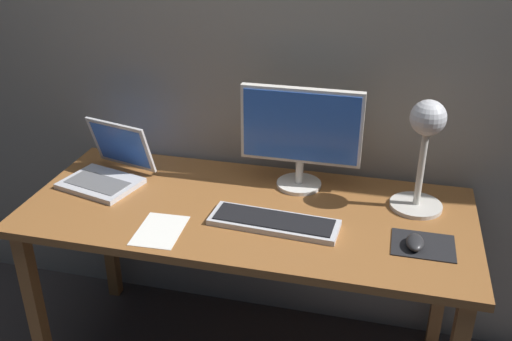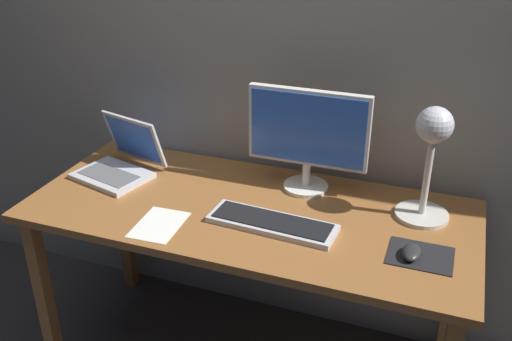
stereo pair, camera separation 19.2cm
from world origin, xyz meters
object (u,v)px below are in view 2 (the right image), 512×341
(keyboard_main, at_px, (272,223))
(desk_lamp, at_px, (431,148))
(laptop, at_px, (123,158))
(mouse, at_px, (411,252))
(monitor, at_px, (308,134))

(keyboard_main, height_order, desk_lamp, desk_lamp)
(laptop, bearing_deg, desk_lamp, 2.90)
(laptop, relative_size, mouse, 3.54)
(keyboard_main, xyz_separation_m, laptop, (-0.69, 0.18, 0.05))
(laptop, distance_m, mouse, 1.18)
(laptop, bearing_deg, mouse, -10.13)
(keyboard_main, bearing_deg, laptop, 165.32)
(monitor, relative_size, keyboard_main, 1.00)
(keyboard_main, xyz_separation_m, mouse, (0.46, -0.03, 0.01))
(monitor, height_order, keyboard_main, monitor)
(keyboard_main, xyz_separation_m, desk_lamp, (0.47, 0.24, 0.25))
(keyboard_main, bearing_deg, mouse, -3.11)
(monitor, distance_m, keyboard_main, 0.37)
(desk_lamp, bearing_deg, laptop, -177.10)
(monitor, xyz_separation_m, mouse, (0.43, -0.33, -0.20))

